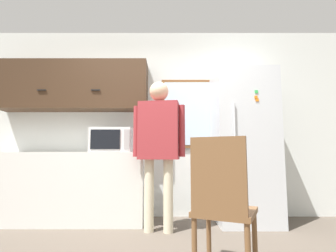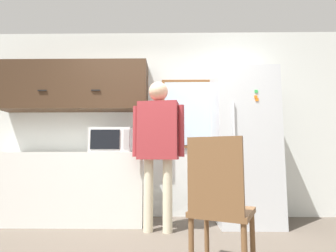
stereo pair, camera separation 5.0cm
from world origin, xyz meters
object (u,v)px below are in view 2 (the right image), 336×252
at_px(refrigerator, 244,146).
at_px(person, 158,138).
at_px(chair, 219,200).
at_px(microwave, 112,140).

bearing_deg(refrigerator, person, -160.43).
relative_size(refrigerator, chair, 1.98).
distance_m(microwave, person, 0.71).
xyz_separation_m(refrigerator, chair, (-0.59, -1.45, -0.45)).
relative_size(microwave, chair, 0.52).
bearing_deg(refrigerator, chair, -112.10).
bearing_deg(person, refrigerator, 27.44).
bearing_deg(chair, person, -39.88).
bearing_deg(microwave, person, -29.95).
xyz_separation_m(person, chair, (0.50, -1.06, -0.53)).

